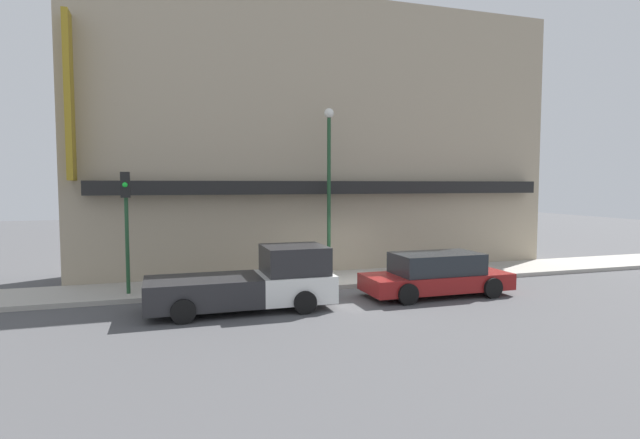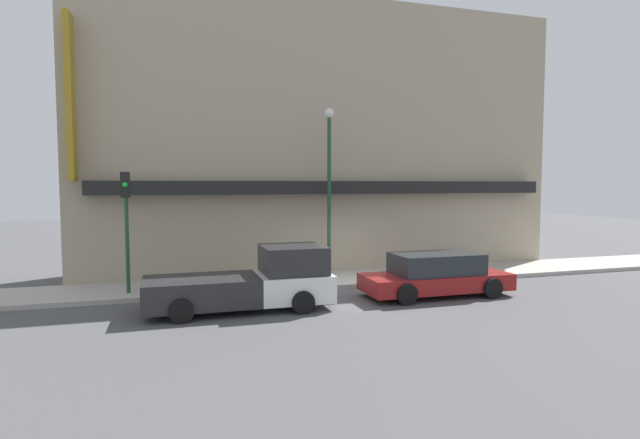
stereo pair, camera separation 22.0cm
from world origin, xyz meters
name	(u,v)px [view 2 (the right image)]	position (x,y,z in m)	size (l,w,h in m)	color
ground_plane	(361,288)	(0.00, 0.00, 0.00)	(80.00, 80.00, 0.00)	#4C4C4F
sidewalk	(347,279)	(0.00, 1.39, 0.08)	(36.00, 2.77, 0.16)	#ADA89E
building	(324,140)	(-0.01, 4.26, 5.48)	(19.80, 3.80, 10.99)	tan
pickup_truck	(252,282)	(-4.08, -1.77, 0.78)	(5.31, 2.14, 1.81)	white
parked_car	(436,275)	(1.93, -1.77, 0.68)	(4.84, 2.01, 1.39)	maroon
fire_hydrant	(394,268)	(1.68, 0.82, 0.49)	(0.16, 0.16, 0.67)	red
street_lamp	(329,174)	(-0.60, 1.72, 4.02)	(0.36, 0.36, 6.28)	#1E4728
traffic_light	(126,211)	(-7.64, 0.73, 2.80)	(0.28, 0.42, 3.85)	#1E4728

